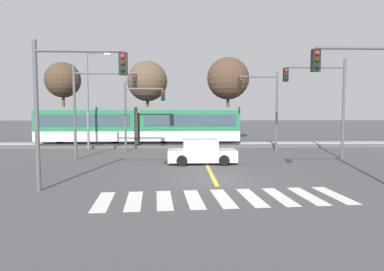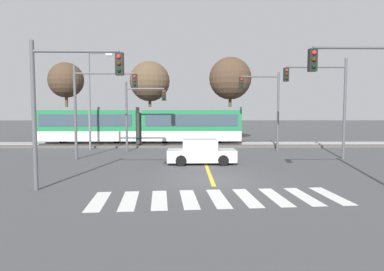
{
  "view_description": "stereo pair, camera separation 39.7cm",
  "coord_description": "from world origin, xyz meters",
  "px_view_note": "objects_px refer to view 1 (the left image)",
  "views": [
    {
      "loc": [
        -1.6,
        -15.78,
        3.28
      ],
      "look_at": [
        -0.8,
        7.25,
        1.6
      ],
      "focal_mm": 32.0,
      "sensor_mm": 36.0,
      "label": 1
    },
    {
      "loc": [
        -1.21,
        -15.79,
        3.28
      ],
      "look_at": [
        -0.8,
        7.25,
        1.6
      ],
      "focal_mm": 32.0,
      "sensor_mm": 36.0,
      "label": 2
    }
  ],
  "objects_px": {
    "light_rail_tram": "(139,124)",
    "bare_tree_west": "(147,81)",
    "traffic_light_mid_right": "(324,94)",
    "bare_tree_far_west": "(63,80)",
    "street_lamp_west": "(90,94)",
    "traffic_light_near_right": "(369,91)",
    "traffic_light_far_left": "(139,106)",
    "traffic_light_mid_left": "(96,98)",
    "traffic_light_near_left": "(67,92)",
    "traffic_light_far_right": "(264,99)",
    "sedan_crossing": "(202,152)",
    "bare_tree_east": "(228,79)"
  },
  "relations": [
    {
      "from": "bare_tree_far_west",
      "to": "traffic_light_near_left",
      "type": "bearing_deg",
      "value": -71.09
    },
    {
      "from": "traffic_light_near_right",
      "to": "traffic_light_far_right",
      "type": "bearing_deg",
      "value": 93.99
    },
    {
      "from": "sedan_crossing",
      "to": "traffic_light_far_right",
      "type": "relative_size",
      "value": 0.66
    },
    {
      "from": "light_rail_tram",
      "to": "bare_tree_west",
      "type": "distance_m",
      "value": 7.29
    },
    {
      "from": "sedan_crossing",
      "to": "traffic_light_near_left",
      "type": "distance_m",
      "value": 9.68
    },
    {
      "from": "light_rail_tram",
      "to": "bare_tree_west",
      "type": "bearing_deg",
      "value": 87.23
    },
    {
      "from": "traffic_light_far_right",
      "to": "bare_tree_far_west",
      "type": "relative_size",
      "value": 0.75
    },
    {
      "from": "sedan_crossing",
      "to": "traffic_light_near_right",
      "type": "distance_m",
      "value": 10.18
    },
    {
      "from": "traffic_light_mid_right",
      "to": "traffic_light_far_right",
      "type": "distance_m",
      "value": 5.52
    },
    {
      "from": "bare_tree_west",
      "to": "traffic_light_far_right",
      "type": "bearing_deg",
      "value": -44.46
    },
    {
      "from": "traffic_light_mid_right",
      "to": "bare_tree_far_west",
      "type": "xyz_separation_m",
      "value": [
        -22.38,
        14.89,
        2.15
      ]
    },
    {
      "from": "traffic_light_far_right",
      "to": "street_lamp_west",
      "type": "height_order",
      "value": "street_lamp_west"
    },
    {
      "from": "traffic_light_near_right",
      "to": "bare_tree_far_west",
      "type": "height_order",
      "value": "bare_tree_far_west"
    },
    {
      "from": "bare_tree_far_west",
      "to": "bare_tree_east",
      "type": "height_order",
      "value": "bare_tree_east"
    },
    {
      "from": "traffic_light_mid_right",
      "to": "traffic_light_near_left",
      "type": "relative_size",
      "value": 1.11
    },
    {
      "from": "street_lamp_west",
      "to": "traffic_light_mid_right",
      "type": "bearing_deg",
      "value": -19.68
    },
    {
      "from": "sedan_crossing",
      "to": "bare_tree_west",
      "type": "xyz_separation_m",
      "value": [
        -4.89,
        16.74,
        5.75
      ]
    },
    {
      "from": "bare_tree_far_west",
      "to": "traffic_light_far_right",
      "type": "bearing_deg",
      "value": -27.67
    },
    {
      "from": "traffic_light_mid_right",
      "to": "bare_tree_east",
      "type": "relative_size",
      "value": 0.77
    },
    {
      "from": "traffic_light_near_right",
      "to": "traffic_light_far_right",
      "type": "relative_size",
      "value": 0.97
    },
    {
      "from": "traffic_light_far_right",
      "to": "bare_tree_east",
      "type": "height_order",
      "value": "bare_tree_east"
    },
    {
      "from": "traffic_light_near_left",
      "to": "traffic_light_far_right",
      "type": "height_order",
      "value": "traffic_light_far_right"
    },
    {
      "from": "traffic_light_far_right",
      "to": "bare_tree_west",
      "type": "distance_m",
      "value": 14.69
    },
    {
      "from": "bare_tree_west",
      "to": "traffic_light_mid_left",
      "type": "bearing_deg",
      "value": -97.94
    },
    {
      "from": "street_lamp_west",
      "to": "bare_tree_east",
      "type": "bearing_deg",
      "value": 27.21
    },
    {
      "from": "traffic_light_near_left",
      "to": "street_lamp_west",
      "type": "height_order",
      "value": "street_lamp_west"
    },
    {
      "from": "traffic_light_mid_right",
      "to": "traffic_light_near_left",
      "type": "height_order",
      "value": "traffic_light_mid_right"
    },
    {
      "from": "light_rail_tram",
      "to": "traffic_light_near_left",
      "type": "height_order",
      "value": "traffic_light_near_left"
    },
    {
      "from": "traffic_light_far_left",
      "to": "street_lamp_west",
      "type": "distance_m",
      "value": 4.72
    },
    {
      "from": "traffic_light_mid_right",
      "to": "bare_tree_west",
      "type": "xyz_separation_m",
      "value": [
        -13.28,
        14.85,
        2.04
      ]
    },
    {
      "from": "bare_tree_far_west",
      "to": "street_lamp_west",
      "type": "bearing_deg",
      "value": -59.55
    },
    {
      "from": "traffic_light_far_left",
      "to": "traffic_light_mid_left",
      "type": "xyz_separation_m",
      "value": [
        -2.36,
        -4.35,
        0.52
      ]
    },
    {
      "from": "traffic_light_near_left",
      "to": "bare_tree_west",
      "type": "relative_size",
      "value": 0.7
    },
    {
      "from": "traffic_light_mid_right",
      "to": "traffic_light_near_left",
      "type": "xyz_separation_m",
      "value": [
        -14.25,
        -8.84,
        -0.38
      ]
    },
    {
      "from": "street_lamp_west",
      "to": "bare_tree_far_west",
      "type": "height_order",
      "value": "bare_tree_far_west"
    },
    {
      "from": "traffic_light_far_left",
      "to": "bare_tree_far_west",
      "type": "relative_size",
      "value": 0.65
    },
    {
      "from": "sedan_crossing",
      "to": "traffic_light_mid_right",
      "type": "xyz_separation_m",
      "value": [
        8.39,
        1.89,
        3.71
      ]
    },
    {
      "from": "traffic_light_near_right",
      "to": "traffic_light_near_left",
      "type": "relative_size",
      "value": 1.01
    },
    {
      "from": "bare_tree_west",
      "to": "traffic_light_far_left",
      "type": "bearing_deg",
      "value": -88.21
    },
    {
      "from": "traffic_light_near_right",
      "to": "bare_tree_far_west",
      "type": "distance_m",
      "value": 31.54
    },
    {
      "from": "street_lamp_west",
      "to": "traffic_light_near_right",
      "type": "bearing_deg",
      "value": -44.79
    },
    {
      "from": "sedan_crossing",
      "to": "traffic_light_near_right",
      "type": "bearing_deg",
      "value": -47.95
    },
    {
      "from": "bare_tree_east",
      "to": "traffic_light_mid_right",
      "type": "bearing_deg",
      "value": -69.33
    },
    {
      "from": "traffic_light_far_right",
      "to": "traffic_light_far_left",
      "type": "bearing_deg",
      "value": -179.29
    },
    {
      "from": "traffic_light_near_right",
      "to": "traffic_light_far_left",
      "type": "bearing_deg",
      "value": 129.01
    },
    {
      "from": "traffic_light_mid_left",
      "to": "bare_tree_far_west",
      "type": "xyz_separation_m",
      "value": [
        -7.06,
        14.68,
        2.43
      ]
    },
    {
      "from": "traffic_light_mid_left",
      "to": "street_lamp_west",
      "type": "distance_m",
      "value": 6.3
    },
    {
      "from": "light_rail_tram",
      "to": "bare_tree_east",
      "type": "bearing_deg",
      "value": 21.99
    },
    {
      "from": "traffic_light_far_left",
      "to": "street_lamp_west",
      "type": "relative_size",
      "value": 0.68
    },
    {
      "from": "light_rail_tram",
      "to": "traffic_light_mid_left",
      "type": "distance_m",
      "value": 9.25
    }
  ]
}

